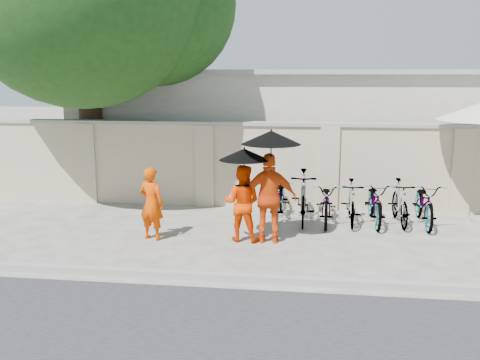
# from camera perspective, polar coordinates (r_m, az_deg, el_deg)

# --- Properties ---
(ground) EXTENTS (80.00, 80.00, 0.00)m
(ground) POSITION_cam_1_polar(r_m,az_deg,el_deg) (10.21, -1.49, -7.11)
(ground) COLOR #B1A892
(kerb) EXTENTS (40.00, 0.16, 0.12)m
(kerb) POSITION_cam_1_polar(r_m,az_deg,el_deg) (8.62, -3.26, -10.27)
(kerb) COLOR gray
(kerb) RESTS_ON ground
(compound_wall) EXTENTS (20.00, 0.30, 2.00)m
(compound_wall) POSITION_cam_1_polar(r_m,az_deg,el_deg) (12.97, 5.05, 1.40)
(compound_wall) COLOR #C2B193
(compound_wall) RESTS_ON ground
(building_behind) EXTENTS (14.00, 6.00, 3.20)m
(building_behind) POSITION_cam_1_polar(r_m,az_deg,el_deg) (16.66, 9.10, 5.58)
(building_behind) COLOR beige
(building_behind) RESTS_ON ground
(monk_left) EXTENTS (0.61, 0.49, 1.45)m
(monk_left) POSITION_cam_1_polar(r_m,az_deg,el_deg) (10.60, -9.42, -2.49)
(monk_left) COLOR #E53F00
(monk_left) RESTS_ON ground
(monk_center) EXTENTS (0.79, 0.64, 1.51)m
(monk_center) POSITION_cam_1_polar(r_m,az_deg,el_deg) (10.38, 0.22, -2.47)
(monk_center) COLOR #ED3800
(monk_center) RESTS_ON ground
(parasol_center) EXTENTS (0.96, 0.96, 0.98)m
(parasol_center) POSITION_cam_1_polar(r_m,az_deg,el_deg) (10.11, 0.45, 2.76)
(parasol_center) COLOR black
(parasol_center) RESTS_ON ground
(monk_right) EXTENTS (1.05, 0.50, 1.75)m
(monk_right) POSITION_cam_1_polar(r_m,az_deg,el_deg) (10.25, 3.19, -1.96)
(monk_right) COLOR #E8470C
(monk_right) RESTS_ON ground
(parasol_right) EXTENTS (1.12, 1.12, 1.19)m
(parasol_right) POSITION_cam_1_polar(r_m,az_deg,el_deg) (9.96, 3.34, 4.56)
(parasol_right) COLOR black
(parasol_right) RESTS_ON ground
(bike_0) EXTENTS (0.70, 1.83, 0.95)m
(bike_0) POSITION_cam_1_polar(r_m,az_deg,el_deg) (12.00, 4.26, -1.96)
(bike_0) COLOR #A7A7A7
(bike_0) RESTS_ON ground
(bike_1) EXTENTS (0.56, 1.90, 1.14)m
(bike_1) POSITION_cam_1_polar(r_m,az_deg,el_deg) (11.80, 6.75, -1.78)
(bike_1) COLOR #A7A7A7
(bike_1) RESTS_ON ground
(bike_2) EXTENTS (0.67, 1.79, 0.93)m
(bike_2) POSITION_cam_1_polar(r_m,az_deg,el_deg) (11.79, 9.27, -2.37)
(bike_2) COLOR #A7A7A7
(bike_2) RESTS_ON ground
(bike_3) EXTENTS (0.47, 1.59, 0.95)m
(bike_3) POSITION_cam_1_polar(r_m,az_deg,el_deg) (11.85, 11.78, -2.34)
(bike_3) COLOR #A7A7A7
(bike_3) RESTS_ON ground
(bike_4) EXTENTS (0.67, 1.84, 0.96)m
(bike_4) POSITION_cam_1_polar(r_m,az_deg,el_deg) (11.96, 14.25, -2.29)
(bike_4) COLOR #A7A7A7
(bike_4) RESTS_ON ground
(bike_5) EXTENTS (0.51, 1.62, 0.96)m
(bike_5) POSITION_cam_1_polar(r_m,az_deg,el_deg) (12.07, 16.69, -2.30)
(bike_5) COLOR #A7A7A7
(bike_5) RESTS_ON ground
(bike_6) EXTENTS (0.68, 1.85, 0.97)m
(bike_6) POSITION_cam_1_polar(r_m,az_deg,el_deg) (12.16, 19.12, -2.36)
(bike_6) COLOR #A7A7A7
(bike_6) RESTS_ON ground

